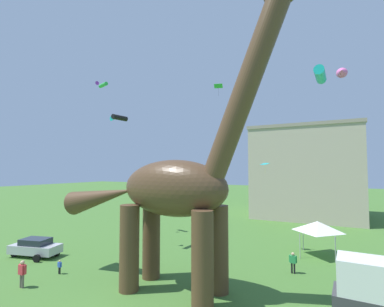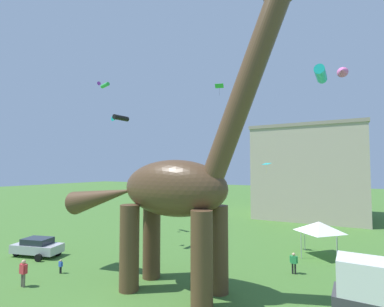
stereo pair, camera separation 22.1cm
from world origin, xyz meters
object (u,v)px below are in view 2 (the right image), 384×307
Objects in this scene: kite_far_right at (325,73)px; person_watching_child at (294,261)px; kite_mid_center at (219,86)px; kite_high_left at (119,118)px; kite_mid_left at (267,164)px; person_vendor_side at (61,265)px; dinosaur_sculpture at (173,188)px; kite_trailing at (104,85)px; person_strolling_adult at (23,270)px; parked_sedan_left at (37,247)px; festival_canopy_tent at (319,227)px.

person_watching_child is at bearing 139.03° from kite_far_right.
kite_mid_center is at bearing 142.50° from person_watching_child.
kite_high_left is (-15.83, -1.17, 11.67)m from person_watching_child.
kite_far_right is 10.26m from kite_mid_center.
kite_mid_left is (1.91, 10.32, -7.15)m from kite_mid_center.
kite_mid_left reaches higher than person_vendor_side.
kite_mid_left is at bearing 71.24° from dinosaur_sculpture.
kite_trailing reaches higher than kite_far_right.
person_strolling_adult is at bearing -85.58° from kite_high_left.
dinosaur_sculpture is 10.05× the size of kite_high_left.
person_watching_child is 1.44× the size of kite_mid_center.
dinosaur_sculpture is at bearing -16.50° from parked_sedan_left.
dinosaur_sculpture is 12.60m from kite_high_left.
person_vendor_side is 21.16m from festival_canopy_tent.
person_strolling_adult is at bearing -169.74° from dinosaur_sculpture.
kite_far_right is (8.75, 4.42, 7.34)m from dinosaur_sculpture.
kite_high_left is 18.37m from kite_far_right.
person_vendor_side is at bearing -141.16° from festival_canopy_tent.
dinosaur_sculpture is at bearing -122.84° from festival_canopy_tent.
dinosaur_sculpture reaches higher than person_vendor_side.
person_strolling_adult is 22.64m from kite_trailing.
kite_far_right is 1.37× the size of kite_trailing.
festival_canopy_tent is at bearing 12.82° from parked_sedan_left.
kite_far_right is (22.94, 4.02, 12.92)m from parked_sedan_left.
kite_mid_left is (-6.14, 7.23, 5.68)m from festival_canopy_tent.
person_strolling_adult reaches higher than person_vendor_side.
person_watching_child reaches higher than person_vendor_side.
person_watching_child is at bearing 1.91° from parked_sedan_left.
kite_high_left is at bearing -128.96° from kite_mid_left.
kite_far_right is (2.48, -2.15, 12.81)m from person_watching_child.
person_strolling_adult is (5.37, -4.41, 0.23)m from parked_sedan_left.
kite_far_right is at bearing -25.50° from kite_mid_center.
kite_high_left reaches higher than festival_canopy_tent.
festival_canopy_tent is 13.48m from kite_far_right.
dinosaur_sculpture reaches higher than festival_canopy_tent.
kite_far_right reaches higher than festival_canopy_tent.
kite_high_left is at bearing 176.92° from kite_far_right.
kite_high_left reaches higher than parked_sedan_left.
kite_trailing is at bearing 135.22° from dinosaur_sculpture.
kite_mid_left reaches higher than parked_sedan_left.
festival_canopy_tent is at bearing -49.63° from kite_mid_left.
kite_trailing reaches higher than person_vendor_side.
parked_sedan_left is at bearing 164.19° from dinosaur_sculpture.
kite_high_left is at bearing 100.70° from person_strolling_adult.
kite_far_right reaches higher than person_watching_child.
person_vendor_side is (-8.74, -1.34, -5.79)m from dinosaur_sculpture.
person_strolling_adult is 1.04× the size of kite_trailing.
kite_far_right is 17.26m from kite_mid_left.
kite_trailing reaches higher than person_strolling_adult.
person_watching_child is 0.86× the size of kite_high_left.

